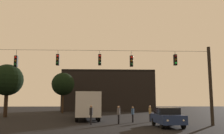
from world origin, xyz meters
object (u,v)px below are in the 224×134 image
Objects in this scene: car_near_right at (167,117)px; car_far_left at (93,110)px; pedestrian_crossing_right at (150,113)px; pedestrian_crossing_center at (119,114)px; tree_behind_building at (7,80)px; pedestrian_crossing_left at (133,113)px; city_bus at (86,103)px; pedestrian_near_bus at (91,114)px; tree_left_silhouette at (63,84)px.

car_near_right is 1.00× the size of car_far_left.
pedestrian_crossing_right reaches higher than car_far_left.
pedestrian_crossing_center is (-3.70, 2.83, 0.12)m from car_near_right.
pedestrian_crossing_center is 18.22m from tree_behind_building.
pedestrian_crossing_right is (-0.40, 4.97, 0.12)m from car_near_right.
tree_behind_building is at bearing 150.30° from pedestrian_crossing_left.
pedestrian_crossing_left is 18.52m from tree_behind_building.
city_bus is 7.45m from pedestrian_near_bus.
pedestrian_crossing_left is (-2.19, 4.59, 0.06)m from car_near_right.
pedestrian_crossing_right is at bearing 94.55° from car_near_right.
tree_left_silhouette reaches higher than city_bus.
tree_left_silhouette is at bearing 108.35° from city_bus.
car_near_right is 28.42m from tree_left_silhouette.
pedestrian_near_bus is at bearing -166.17° from pedestrian_crossing_center.
pedestrian_crossing_center is 0.96× the size of pedestrian_near_bus.
pedestrian_near_bus is at bearing 160.19° from car_near_right.
pedestrian_crossing_left is at bearing 49.33° from pedestrian_crossing_center.
city_bus is 9.96m from car_far_left.
car_far_left is 15.73m from pedestrian_crossing_right.
pedestrian_crossing_right is (3.30, 2.14, 0.00)m from pedestrian_crossing_center.
car_far_left is 0.59× the size of tree_left_silhouette.
tree_behind_building is at bearing 159.82° from city_bus.
pedestrian_near_bus is (-3.99, -2.37, 0.10)m from pedestrian_crossing_left.
pedestrian_crossing_center is at bearing 142.55° from car_near_right.
car_near_right is at bearing -37.45° from pedestrian_crossing_center.
tree_left_silhouette is (-10.07, 20.67, 4.35)m from pedestrian_crossing_left.
pedestrian_crossing_center is at bearing -69.12° from tree_left_silhouette.
tree_left_silhouette is at bearing 120.31° from pedestrian_crossing_right.
pedestrian_crossing_right is 0.22× the size of tree_left_silhouette.
car_far_left is 2.56× the size of pedestrian_near_bus.
pedestrian_crossing_right is 0.96× the size of pedestrian_near_bus.
pedestrian_near_bus is (-2.48, -0.61, 0.04)m from pedestrian_crossing_center.
pedestrian_crossing_right is at bearing 32.94° from pedestrian_crossing_center.
tree_left_silhouette is (-12.25, 25.26, 4.42)m from car_near_right.
city_bus reaches higher than pedestrian_crossing_right.
city_bus is at bearing 96.78° from pedestrian_near_bus.
city_bus reaches higher than pedestrian_near_bus.
pedestrian_crossing_center is at bearing -63.55° from city_bus.
tree_left_silhouette is (-8.55, 22.43, 4.30)m from pedestrian_crossing_center.
pedestrian_crossing_right is 23.89m from tree_left_silhouette.
car_near_right is 2.57× the size of pedestrian_near_bus.
pedestrian_near_bus is (0.35, -17.23, 0.17)m from car_far_left.
city_bus is 2.58× the size of car_far_left.
car_near_right is 20.52m from car_far_left.
car_far_left is 15.48m from pedestrian_crossing_left.
tree_behind_building is (-15.70, 8.96, 4.02)m from pedestrian_crossing_left.
tree_behind_building is at bearing 153.89° from pedestrian_crossing_right.
car_near_right is 0.60× the size of tree_left_silhouette.
car_far_left is 16.86m from pedestrian_crossing_center.
tree_left_silhouette reaches higher than pedestrian_near_bus.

